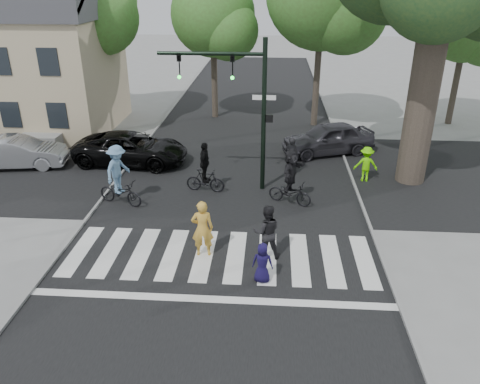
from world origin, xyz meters
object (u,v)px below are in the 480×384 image
Objects in this scene: pedestrian_adult at (267,232)px; cyclist_right at (290,180)px; cyclist_left at (119,179)px; car_silver at (18,152)px; car_grey at (328,138)px; pedestrian_woman at (202,229)px; traffic_signal at (242,95)px; pedestrian_child at (262,263)px; cyclist_mid at (205,172)px; car_suv at (131,149)px.

cyclist_right is at bearing -109.10° from pedestrian_adult.
car_silver is (-5.80, 3.44, -0.32)m from cyclist_left.
pedestrian_woman is at bearing -46.60° from car_grey.
traffic_signal is 4.86× the size of pedestrian_child.
traffic_signal is 6.02m from pedestrian_woman.
cyclist_left reaches higher than pedestrian_adult.
car_silver is at bearing -98.76° from car_grey.
cyclist_mid is at bearing -111.90° from car_silver.
pedestrian_adult is (1.98, 0.01, -0.05)m from pedestrian_woman.
cyclist_left reaches higher than pedestrian_woman.
car_suv is (-4.42, 7.62, -0.21)m from pedestrian_woman.
cyclist_left is 6.75m from car_silver.
cyclist_left reaches higher than cyclist_mid.
pedestrian_woman is 8.82m from car_suv.
car_suv is 1.15× the size of car_grey.
cyclist_right reaches higher than cyclist_mid.
pedestrian_woman reaches higher than pedestrian_child.
pedestrian_child is 0.56× the size of cyclist_right.
pedestrian_adult is at bearing -77.94° from traffic_signal.
cyclist_mid is at bearing -68.39° from pedestrian_adult.
cyclist_right is at bearing -34.13° from traffic_signal.
car_grey is (8.48, 6.27, -0.26)m from cyclist_left.
pedestrian_child is 5.23m from cyclist_right.
traffic_signal reaches higher than cyclist_mid.
traffic_signal is at bearing 16.63° from cyclist_mid.
car_grey is at bearing 70.79° from cyclist_right.
cyclist_right is at bearing -94.80° from pedestrian_child.
car_grey is (3.95, 4.46, -3.14)m from traffic_signal.
traffic_signal is 5.66m from cyclist_left.
traffic_signal is at bearing 145.87° from cyclist_right.
car_suv is at bearing 155.14° from traffic_signal.
cyclist_right is at bearing -14.51° from cyclist_mid.
pedestrian_adult is 0.85× the size of cyclist_mid.
cyclist_right is (0.93, 5.14, 0.36)m from pedestrian_child.
traffic_signal is at bearing -111.03° from car_suv.
pedestrian_woman is at bearing -146.03° from car_suv.
car_grey is (4.83, 9.62, -0.17)m from pedestrian_woman.
car_silver is 14.55m from car_grey.
cyclist_right is 0.42× the size of car_suv.
car_silver is (-11.43, 6.78, -0.18)m from pedestrian_adult.
cyclist_left is 0.53× the size of car_grey.
pedestrian_adult is 0.41× the size of car_silver.
pedestrian_adult is 0.34× the size of car_suv.
pedestrian_woman is at bearing -83.09° from cyclist_mid.
car_suv is at bearing -89.48° from car_silver.
cyclist_mid is 4.82m from car_suv.
car_silver is at bearing 166.49° from cyclist_right.
car_silver is at bearing 171.01° from traffic_signal.
pedestrian_child is 0.29× the size of car_silver.
pedestrian_woman is 0.79× the size of cyclist_left.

